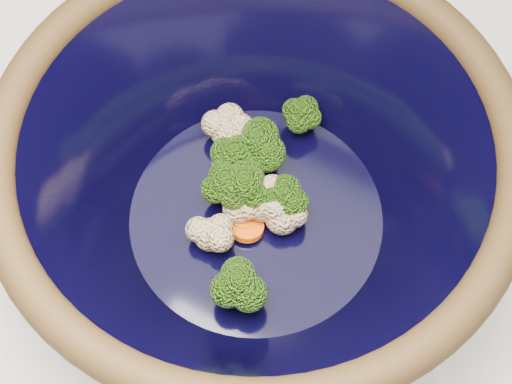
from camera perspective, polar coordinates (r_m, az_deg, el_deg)
The scene contains 2 objects.
mixing_bowl at distance 0.56m, azimuth 0.00°, elevation 0.81°, with size 0.46×0.46×0.17m.
vegetable_pile at distance 0.59m, azimuth -0.53°, elevation 0.74°, with size 0.12×0.21×0.06m.
Camera 1 is at (0.08, -0.17, 1.48)m, focal length 50.00 mm.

